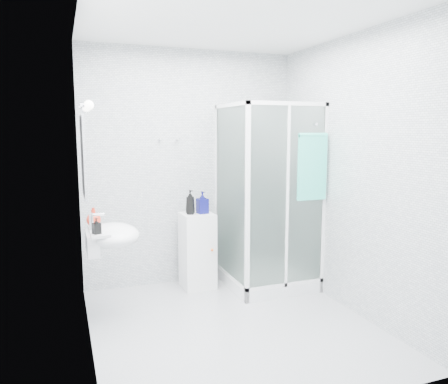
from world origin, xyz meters
name	(u,v)px	position (x,y,z in m)	size (l,w,h in m)	color
room	(233,180)	(0.00, 0.00, 1.30)	(2.40, 2.60, 2.60)	silver
shower_enclosure	(264,248)	(0.67, 0.77, 0.45)	(0.90, 0.95, 2.00)	white
wall_basin	(110,236)	(-0.99, 0.45, 0.80)	(0.46, 0.56, 0.35)	white
mirror	(83,157)	(-1.19, 0.45, 1.50)	(0.02, 0.60, 0.70)	white
vanity_lights	(87,106)	(-1.14, 0.45, 1.92)	(0.10, 0.40, 0.08)	silver
wall_hooks	(169,140)	(-0.25, 1.26, 1.62)	(0.23, 0.06, 0.03)	silver
storage_cabinet	(197,250)	(-0.01, 1.04, 0.41)	(0.35, 0.37, 0.83)	white
hand_towel	(312,165)	(1.00, 0.36, 1.37)	(0.32, 0.05, 0.67)	#35C9AD
shampoo_bottle_a	(190,202)	(-0.09, 1.02, 0.96)	(0.10, 0.10, 0.26)	black
shampoo_bottle_b	(202,202)	(0.05, 1.02, 0.95)	(0.11, 0.11, 0.24)	#0E0F59
soap_dispenser_orange	(93,217)	(-1.11, 0.62, 0.95)	(0.13, 0.13, 0.17)	red
soap_dispenser_black	(96,226)	(-1.11, 0.29, 0.93)	(0.06, 0.06, 0.14)	black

